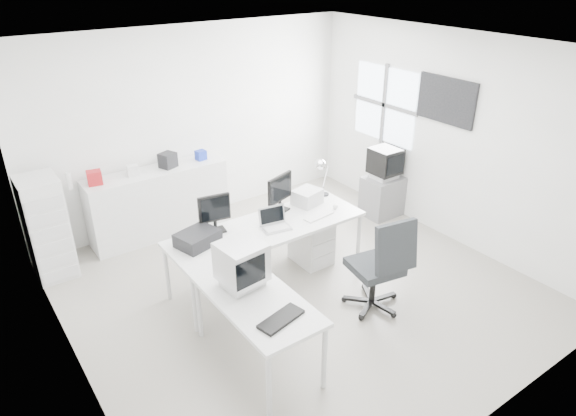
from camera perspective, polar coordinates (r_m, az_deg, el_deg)
floor at (r=6.26m, az=1.07°, el=-8.89°), size 5.00×5.00×0.01m
ceiling at (r=5.17m, az=1.35°, el=17.30°), size 5.00×5.00×0.01m
back_wall at (r=7.60m, az=-10.25°, el=9.03°), size 5.00×0.02×2.80m
left_wall at (r=4.69m, az=-24.24°, el=-4.42°), size 0.02×5.00×2.80m
right_wall at (r=7.25m, az=17.41°, el=7.39°), size 0.02×5.00×2.80m
window at (r=7.92m, az=10.67°, el=11.22°), size 0.02×1.20×1.10m
wall_picture at (r=7.15m, az=17.17°, el=11.36°), size 0.04×0.90×0.60m
main_desk at (r=6.21m, az=-2.22°, el=-5.12°), size 2.40×0.80×0.75m
side_desk at (r=5.08m, az=-3.40°, el=-13.35°), size 0.70×1.40×0.75m
drawer_pedestal at (r=6.63m, az=2.61°, el=-3.64°), size 0.40×0.50×0.60m
inkjet_printer at (r=5.70m, az=-10.01°, el=-3.34°), size 0.51×0.44×0.15m
lcd_monitor_small at (r=5.86m, az=-8.17°, el=-0.59°), size 0.40×0.27×0.47m
lcd_monitor_large at (r=6.28m, az=-0.91°, el=1.54°), size 0.47×0.31×0.46m
laptop at (r=5.92m, az=-1.37°, el=-1.45°), size 0.35×0.36×0.20m
white_keyboard at (r=6.25m, az=3.46°, el=-0.88°), size 0.42×0.17×0.02m
white_mouse at (r=6.44m, az=5.27°, el=0.18°), size 0.06×0.06×0.06m
laser_printer at (r=6.52m, az=2.14°, el=1.24°), size 0.39×0.36×0.19m
desk_lamp at (r=6.72m, az=4.12°, el=3.39°), size 0.17×0.17×0.50m
crt_monitor at (r=4.89m, az=-5.17°, el=-6.27°), size 0.45×0.45×0.47m
black_keyboard at (r=4.57m, az=-0.78°, el=-12.23°), size 0.47×0.27×0.03m
office_chair at (r=5.75m, az=9.63°, el=-5.95°), size 0.78×0.78×1.16m
tv_cabinet at (r=7.95m, az=10.42°, el=1.32°), size 0.56×0.46×0.61m
crt_tv at (r=7.74m, az=10.73°, el=4.87°), size 0.50×0.48×0.45m
sideboard at (r=7.43m, az=-14.16°, el=0.61°), size 1.94×0.49×0.97m
clutter_box_a at (r=6.99m, az=-20.71°, el=3.17°), size 0.20×0.19×0.18m
clutter_box_b at (r=7.12m, az=-16.87°, el=4.02°), size 0.16×0.15×0.14m
clutter_box_c at (r=7.26m, az=-13.21°, el=5.19°), size 0.26×0.25×0.21m
clutter_box_d at (r=7.46m, az=-9.67°, el=5.82°), size 0.15×0.13×0.14m
clutter_bottle at (r=6.96m, az=-23.17°, el=2.82°), size 0.07×0.07×0.22m
filing_cabinet at (r=6.85m, az=-25.24°, el=-2.01°), size 0.45×0.54×1.30m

